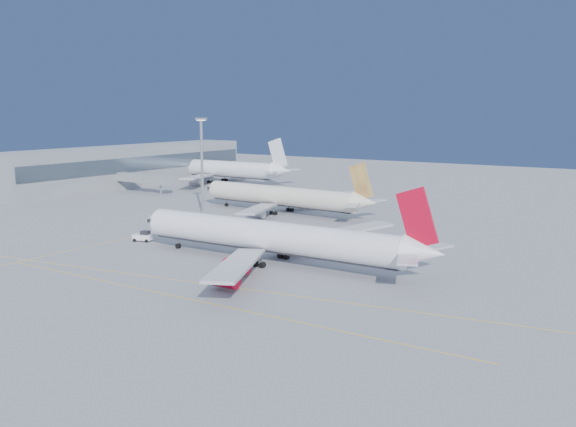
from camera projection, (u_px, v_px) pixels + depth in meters
The scene contains 9 objects.
ground at pixel (229, 276), 111.11m from camera, with size 500.00×500.00×0.00m, color slate.
terminal at pixel (129, 166), 242.15m from camera, with size 18.40×110.00×15.00m.
jet_bridge at pixel (146, 179), 220.01m from camera, with size 23.60×3.60×6.90m.
taxiway_lines at pixel (189, 258), 124.28m from camera, with size 118.86×140.00×0.02m.
airliner_virgin at pixel (274, 237), 119.63m from camera, with size 66.38×59.82×16.42m.
airliner_etihad at pixel (283, 196), 177.81m from camera, with size 59.55×54.89×15.54m.
airliner_third at pixel (218, 169), 252.90m from camera, with size 67.99×62.91×18.29m.
pushback_tug at pixel (143, 236), 140.46m from camera, with size 4.59×3.52×2.34m.
light_mast at pixel (202, 158), 173.35m from camera, with size 2.28×2.28×26.42m.
Camera 1 is at (67.57, -84.79, 28.54)m, focal length 40.00 mm.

